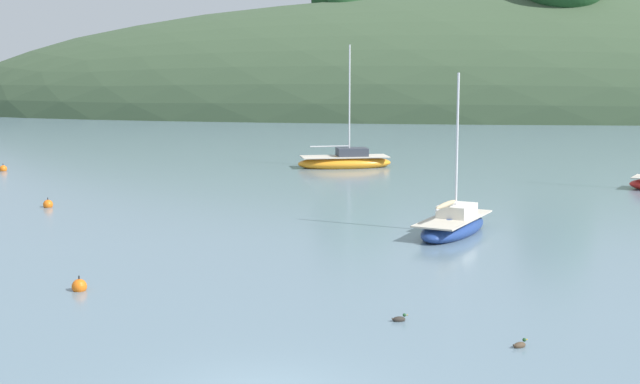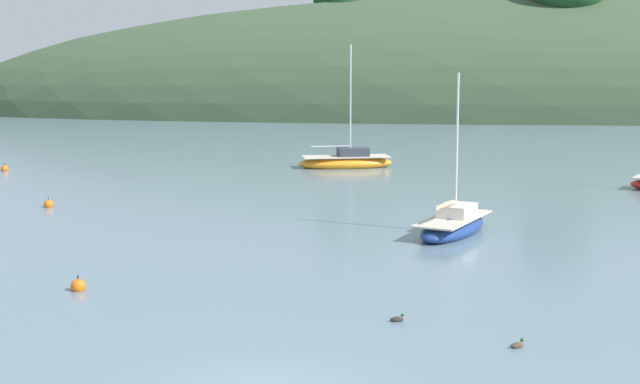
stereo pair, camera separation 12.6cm
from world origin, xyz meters
The scene contains 8 objects.
far_shoreline_hill centered at (24.84, 91.97, 0.13)m, with size 150.00×36.00×32.23m.
sailboat_blue_center centered at (0.51, 38.35, 0.36)m, with size 6.05×3.16×7.63m.
sailboat_black_sloop centered at (5.26, 17.50, 0.33)m, with size 3.72×5.40×6.31m.
mooring_buoy_outer centered at (-6.33, 8.25, 0.12)m, with size 0.44×0.44×0.54m.
mooring_buoy_inner centered at (-12.42, 22.70, 0.12)m, with size 0.44×0.44×0.54m.
mooring_buoy_channel centered at (-19.69, 35.47, 0.12)m, with size 0.44×0.44×0.54m.
duck_lead centered at (5.60, 3.70, 0.05)m, with size 0.39×0.34×0.24m.
duck_trailing centered at (2.85, 5.67, 0.05)m, with size 0.42×0.26×0.24m.
Camera 1 is at (2.10, -17.09, 6.73)m, focal length 51.30 mm.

